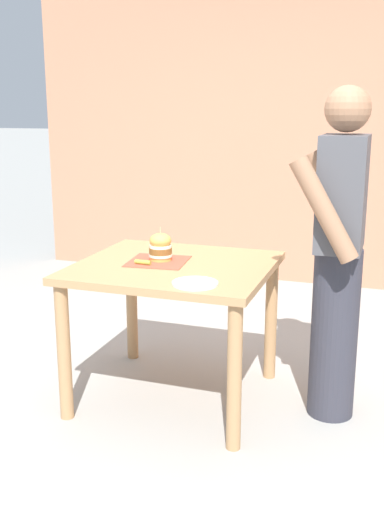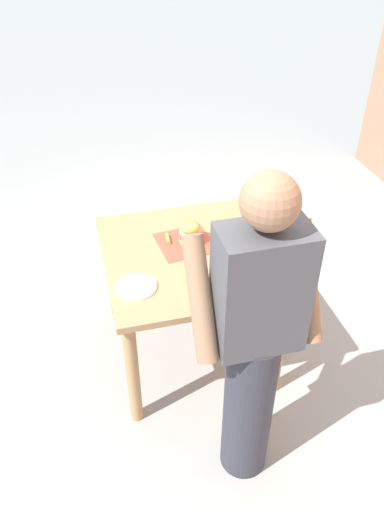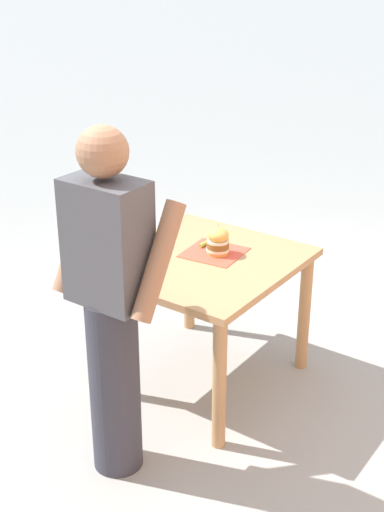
% 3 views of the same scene
% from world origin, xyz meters
% --- Properties ---
extents(ground_plane, '(80.00, 80.00, 0.00)m').
position_xyz_m(ground_plane, '(0.00, 0.00, 0.00)').
color(ground_plane, '#9E9E99').
extents(patio_table, '(0.95, 1.02, 0.77)m').
position_xyz_m(patio_table, '(0.00, 0.00, 0.65)').
color(patio_table, tan).
rests_on(patio_table, ground).
extents(serving_paper, '(0.34, 0.34, 0.00)m').
position_xyz_m(serving_paper, '(-0.01, -0.10, 0.78)').
color(serving_paper, '#D64C38').
rests_on(serving_paper, patio_table).
extents(sandwich, '(0.13, 0.13, 0.18)m').
position_xyz_m(sandwich, '(-0.04, -0.09, 0.85)').
color(sandwich, gold).
rests_on(sandwich, serving_paper).
extents(pickle_spear, '(0.03, 0.09, 0.02)m').
position_xyz_m(pickle_spear, '(0.08, -0.15, 0.79)').
color(pickle_spear, '#8EA83D').
rests_on(pickle_spear, serving_paper).
extents(side_plate_with_forks, '(0.22, 0.22, 0.02)m').
position_xyz_m(side_plate_with_forks, '(0.34, 0.23, 0.78)').
color(side_plate_with_forks, white).
rests_on(side_plate_with_forks, patio_table).
extents(diner_across_table, '(0.55, 0.35, 1.69)m').
position_xyz_m(diner_across_table, '(-0.09, 0.84, 0.88)').
color(diner_across_table, '#33333D').
rests_on(diner_across_table, ground).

